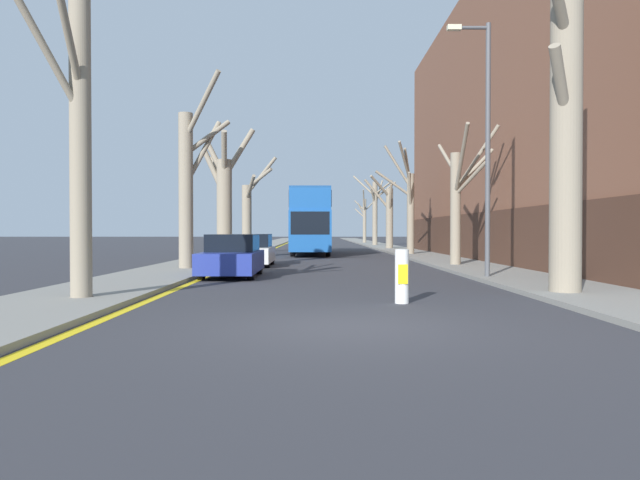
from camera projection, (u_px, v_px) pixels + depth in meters
ground_plane at (349, 326)px, 9.40m from camera, size 300.00×300.00×0.00m
sidewalk_left at (263, 246)px, 59.35m from camera, size 3.09×120.00×0.12m
sidewalk_right at (379, 246)px, 59.43m from camera, size 3.09×120.00×0.12m
building_facade_right at (562, 123)px, 30.33m from camera, size 10.08×33.78×14.74m
kerb_line_stripe at (280, 246)px, 59.36m from camera, size 0.24×120.00×0.01m
street_tree_left_0 at (78, 132)px, 12.53m from camera, size 1.38×3.41×7.46m
street_tree_left_1 at (188, 184)px, 22.37m from camera, size 1.92×2.54×7.57m
street_tree_left_2 at (224, 199)px, 32.10m from camera, size 3.09×3.39×7.35m
street_tree_left_3 at (249, 212)px, 41.58m from camera, size 2.64×2.61×6.96m
street_tree_right_0 at (566, 133)px, 13.63m from camera, size 1.90×3.18×8.79m
street_tree_right_1 at (458, 199)px, 24.74m from camera, size 2.16×4.52×6.02m
street_tree_right_2 at (409, 204)px, 36.46m from camera, size 2.56×2.43×7.09m
street_tree_right_3 at (388, 215)px, 48.46m from camera, size 2.51×1.78×6.24m
street_tree_right_4 at (375, 209)px, 60.00m from camera, size 4.44×3.62×7.61m
street_tree_right_5 at (364, 218)px, 72.23m from camera, size 3.16×4.33×6.70m
double_decker_bus at (311, 219)px, 38.39m from camera, size 2.54×10.92×4.22m
parked_car_0 at (232, 257)px, 19.68m from camera, size 1.84×4.21×1.46m
parked_car_1 at (252, 251)px, 25.72m from camera, size 1.83×4.09×1.44m
lamp_post at (485, 137)px, 18.25m from camera, size 1.40×0.20×8.23m
traffic_bollard at (402, 276)px, 12.39m from camera, size 0.30×0.31×1.18m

